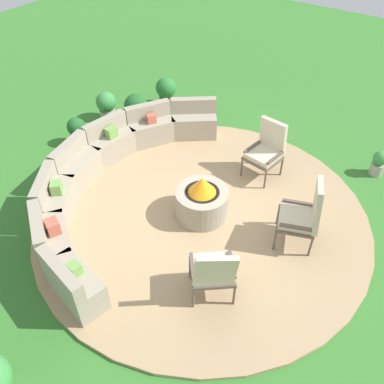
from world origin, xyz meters
The scene contains 12 objects.
ground_plane centered at (0.00, 0.00, 0.00)m, with size 24.00×24.00×0.00m, color #387A2D.
patio_circle centered at (0.00, 0.00, 0.03)m, with size 5.62×5.62×0.06m, color tan.
fire_pit centered at (0.00, 0.00, 0.37)m, with size 0.89×0.89×0.78m.
curved_stone_bench centered at (-0.42, 1.74, 0.38)m, with size 5.02×2.69×0.80m.
lounge_chair_front_left centered at (-1.26, -1.02, 0.60)m, with size 0.80×0.82×1.03m.
lounge_chair_front_right centered at (0.39, -1.59, 0.64)m, with size 0.79×0.78×1.19m.
lounge_chair_back_left centered at (1.60, -0.35, 0.62)m, with size 0.66×0.64×1.10m.
potted_plant_0 centered at (0.33, 3.34, 0.32)m, with size 0.38×0.38×0.60m.
potted_plant_2 centered at (1.43, 3.56, 0.35)m, with size 0.45×0.45×0.64m.
potted_plant_3 centered at (1.63, 2.84, 0.39)m, with size 0.53×0.53×0.71m.
potted_plant_4 centered at (2.88, -2.09, 0.27)m, with size 0.28×0.28×0.51m.
potted_plant_5 centered at (2.67, 2.82, 0.39)m, with size 0.48×0.48×0.70m.
Camera 1 is at (-4.15, -2.71, 4.92)m, focal length 38.05 mm.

